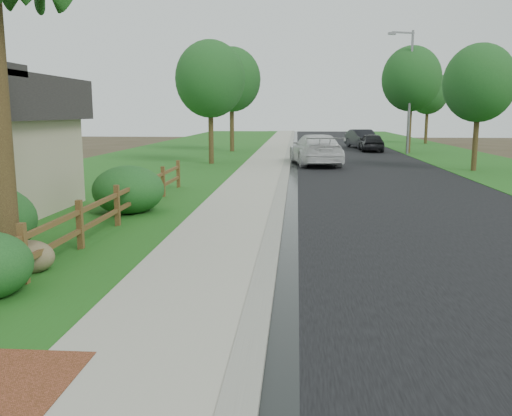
# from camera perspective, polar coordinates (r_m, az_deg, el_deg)

# --- Properties ---
(ground) EXTENTS (120.00, 120.00, 0.00)m
(ground) POSITION_cam_1_polar(r_m,az_deg,el_deg) (6.42, -4.77, -16.88)
(ground) COLOR #38321E
(road) EXTENTS (8.00, 90.00, 0.02)m
(road) POSITION_cam_1_polar(r_m,az_deg,el_deg) (40.92, 9.46, 5.82)
(road) COLOR black
(road) RESTS_ON ground
(curb) EXTENTS (0.40, 90.00, 0.12)m
(curb) POSITION_cam_1_polar(r_m,az_deg,el_deg) (40.76, 3.54, 5.99)
(curb) COLOR gray
(curb) RESTS_ON ground
(wet_gutter) EXTENTS (0.50, 90.00, 0.00)m
(wet_gutter) POSITION_cam_1_polar(r_m,az_deg,el_deg) (40.76, 4.03, 5.93)
(wet_gutter) COLOR black
(wet_gutter) RESTS_ON road
(sidewalk) EXTENTS (2.20, 90.00, 0.10)m
(sidewalk) POSITION_cam_1_polar(r_m,az_deg,el_deg) (40.80, 1.70, 6.00)
(sidewalk) COLOR #AEAA98
(sidewalk) RESTS_ON ground
(grass_strip) EXTENTS (1.60, 90.00, 0.06)m
(grass_strip) POSITION_cam_1_polar(r_m,az_deg,el_deg) (40.93, -0.97, 5.98)
(grass_strip) COLOR #245317
(grass_strip) RESTS_ON ground
(lawn_near) EXTENTS (9.00, 90.00, 0.04)m
(lawn_near) POSITION_cam_1_polar(r_m,az_deg,el_deg) (41.72, -8.14, 5.95)
(lawn_near) COLOR #245317
(lawn_near) RESTS_ON ground
(verge_far) EXTENTS (6.00, 90.00, 0.04)m
(verge_far) POSITION_cam_1_polar(r_m,az_deg,el_deg) (42.10, 18.89, 5.55)
(verge_far) COLOR #245317
(verge_far) RESTS_ON ground
(ranch_fence) EXTENTS (0.12, 16.92, 1.10)m
(ranch_fence) POSITION_cam_1_polar(r_m,az_deg,el_deg) (13.08, -16.08, -0.44)
(ranch_fence) COLOR #4A2E18
(ranch_fence) RESTS_ON ground
(white_suv) EXTENTS (3.18, 6.14, 1.70)m
(white_suv) POSITION_cam_1_polar(r_m,az_deg,el_deg) (30.60, 6.30, 6.14)
(white_suv) COLOR silver
(white_suv) RESTS_ON road
(dark_car_mid) EXTENTS (1.67, 4.05, 1.37)m
(dark_car_mid) POSITION_cam_1_polar(r_m,az_deg,el_deg) (42.00, 12.04, 6.79)
(dark_car_mid) COLOR black
(dark_car_mid) RESTS_ON road
(dark_car_far) EXTENTS (2.64, 4.85, 1.52)m
(dark_car_far) POSITION_cam_1_polar(r_m,az_deg,el_deg) (45.78, 11.13, 7.16)
(dark_car_far) COLOR black
(dark_car_far) RESTS_ON road
(streetlight) EXTENTS (1.87, 0.83, 8.41)m
(streetlight) POSITION_cam_1_polar(r_m,az_deg,el_deg) (39.57, 15.75, 12.34)
(streetlight) COLOR gray
(streetlight) RESTS_ON ground
(boulder) EXTENTS (1.07, 0.90, 0.62)m
(boulder) POSITION_cam_1_polar(r_m,az_deg,el_deg) (10.73, -22.75, -4.77)
(boulder) COLOR olive
(boulder) RESTS_ON ground
(shrub_d) EXTENTS (2.10, 2.10, 1.40)m
(shrub_d) POSITION_cam_1_polar(r_m,az_deg,el_deg) (16.07, -13.28, 1.87)
(shrub_d) COLOR #1A491C
(shrub_d) RESTS_ON ground
(tree_near_left) EXTENTS (3.88, 3.88, 6.88)m
(tree_near_left) POSITION_cam_1_polar(r_m,az_deg,el_deg) (30.97, -4.84, 13.36)
(tree_near_left) COLOR #332315
(tree_near_left) RESTS_ON ground
(tree_near_right) EXTENTS (3.47, 3.47, 6.24)m
(tree_near_right) POSITION_cam_1_polar(r_m,az_deg,el_deg) (29.22, 22.46, 12.05)
(tree_near_right) COLOR #332315
(tree_near_right) RESTS_ON ground
(tree_mid_left) EXTENTS (4.29, 4.29, 7.66)m
(tree_mid_left) POSITION_cam_1_polar(r_m,az_deg,el_deg) (40.91, -2.59, 13.34)
(tree_mid_left) COLOR #332315
(tree_mid_left) RESTS_ON ground
(tree_mid_right) EXTENTS (4.18, 4.18, 7.58)m
(tree_mid_right) POSITION_cam_1_polar(r_m,az_deg,el_deg) (40.96, 16.04, 12.93)
(tree_mid_right) COLOR #332315
(tree_mid_right) RESTS_ON ground
(tree_far_right) EXTENTS (3.69, 3.69, 6.80)m
(tree_far_right) POSITION_cam_1_polar(r_m,az_deg,el_deg) (53.55, 17.67, 11.53)
(tree_far_right) COLOR #332315
(tree_far_right) RESTS_ON ground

